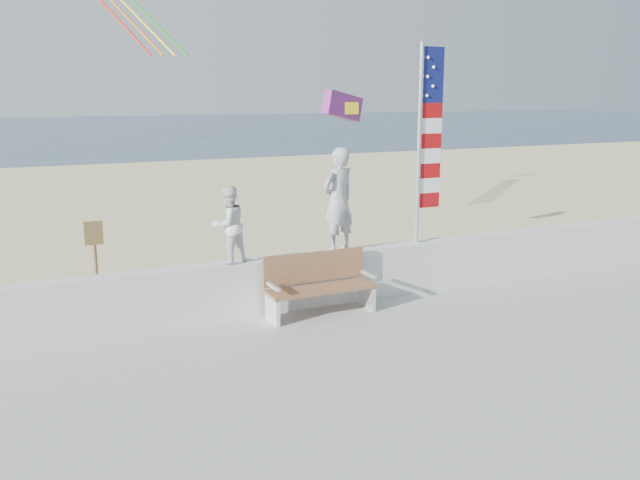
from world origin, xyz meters
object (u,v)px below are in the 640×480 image
at_px(bench, 319,283).
at_px(flag, 426,135).
at_px(child, 229,225).
at_px(adult, 338,200).

bearing_deg(bench, flag, 11.21).
bearing_deg(child, adult, 160.35).
distance_m(adult, flag, 2.00).
bearing_deg(adult, bench, 20.02).
xyz_separation_m(bench, flag, (2.29, 0.45, 2.30)).
xyz_separation_m(child, flag, (3.65, -0.00, 1.30)).
xyz_separation_m(adult, bench, (-0.58, -0.45, -1.27)).
height_order(child, flag, flag).
bearing_deg(adult, flag, 162.02).
xyz_separation_m(adult, flag, (1.71, -0.00, 1.03)).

